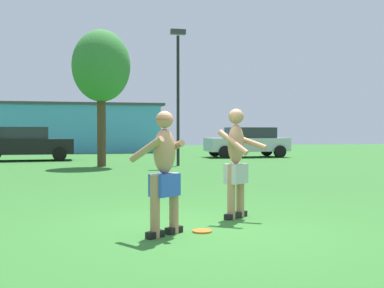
{
  "coord_description": "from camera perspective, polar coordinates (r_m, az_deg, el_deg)",
  "views": [
    {
      "loc": [
        -1.71,
        -6.82,
        1.4
      ],
      "look_at": [
        0.1,
        0.94,
        1.19
      ],
      "focal_mm": 46.37,
      "sensor_mm": 36.0,
      "label": 1
    }
  ],
  "objects": [
    {
      "name": "ground_plane",
      "position": [
        7.17,
        0.95,
        -9.73
      ],
      "size": [
        80.0,
        80.0,
        0.0
      ],
      "primitive_type": "plane",
      "color": "#2D6628"
    },
    {
      "name": "player_with_cap",
      "position": [
        6.62,
        -3.22,
        -2.66
      ],
      "size": [
        0.76,
        0.8,
        1.68
      ],
      "color": "black",
      "rests_on": "ground_plane"
    },
    {
      "name": "player_in_gray",
      "position": [
        7.95,
        5.12,
        -1.86
      ],
      "size": [
        0.83,
        0.76,
        1.75
      ],
      "color": "black",
      "rests_on": "ground_plane"
    },
    {
      "name": "frisbee",
      "position": [
        6.95,
        1.17,
        -9.99
      ],
      "size": [
        0.27,
        0.27,
        0.03
      ],
      "primitive_type": "cylinder",
      "color": "orange",
      "rests_on": "ground_plane"
    },
    {
      "name": "car_silver_near_post",
      "position": [
        26.52,
        6.42,
        0.27
      ],
      "size": [
        4.32,
        2.06,
        1.58
      ],
      "color": "silver",
      "rests_on": "ground_plane"
    },
    {
      "name": "car_black_mid_lot",
      "position": [
        24.52,
        -18.66,
        0.1
      ],
      "size": [
        4.36,
        2.15,
        1.58
      ],
      "color": "black",
      "rests_on": "ground_plane"
    },
    {
      "name": "lamp_post",
      "position": [
        19.9,
        -1.62,
        7.17
      ],
      "size": [
        0.6,
        0.24,
        5.44
      ],
      "color": "black",
      "rests_on": "ground_plane"
    },
    {
      "name": "outbuilding_behind_lot",
      "position": [
        33.82,
        -16.02,
        1.81
      ],
      "size": [
        14.56,
        4.61,
        3.2
      ],
      "color": "#4C9ED1",
      "rests_on": "ground_plane"
    },
    {
      "name": "tree_left_field",
      "position": [
        19.94,
        -10.4,
        8.68
      ],
      "size": [
        2.28,
        2.28,
        5.36
      ],
      "color": "#4C3823",
      "rests_on": "ground_plane"
    }
  ]
}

